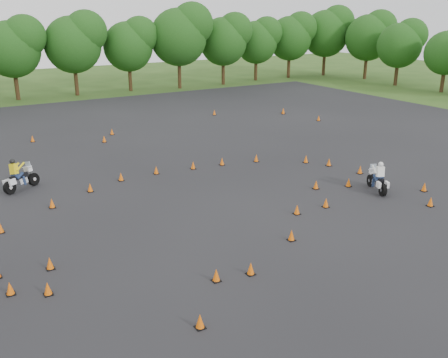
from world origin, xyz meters
name	(u,v)px	position (x,y,z in m)	size (l,w,h in m)	color
ground	(271,231)	(0.00, 0.00, 0.00)	(140.00, 140.00, 0.00)	#2D5119
asphalt_pad	(205,190)	(0.00, 6.00, 0.01)	(62.00, 62.00, 0.00)	black
treeline	(91,58)	(2.92, 34.69, 4.54)	(87.20, 32.18, 10.46)	#1B4714
traffic_cones	(208,189)	(-0.06, 5.54, 0.23)	(36.39, 33.35, 0.45)	#EA6109
rider_yellow	(22,174)	(-8.24, 10.98, 0.87)	(2.23, 0.69, 1.72)	yellow
rider_white	(377,176)	(7.70, 1.22, 0.83)	(2.13, 0.65, 1.65)	white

